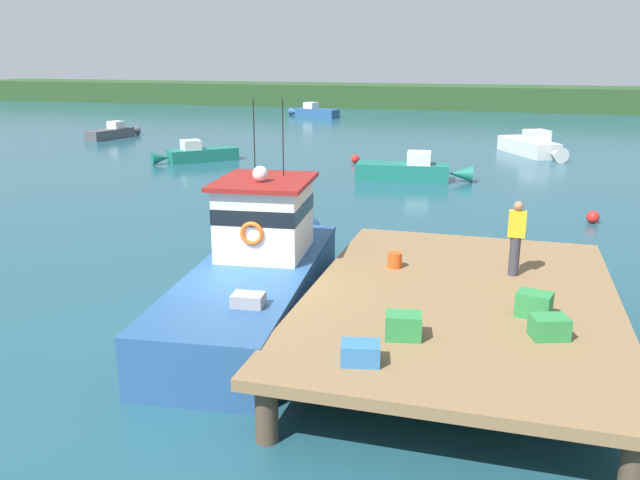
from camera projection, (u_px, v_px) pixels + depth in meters
name	position (u px, v px, depth m)	size (l,w,h in m)	color
ground_plane	(239.00, 325.00, 14.64)	(200.00, 200.00, 0.00)	#1E4C5B
dock	(461.00, 301.00, 13.07)	(6.00, 9.00, 1.20)	#4C3D2D
main_fishing_boat	(259.00, 269.00, 15.20)	(3.35, 9.94, 4.80)	#285184
crate_single_far	(403.00, 326.00, 11.03)	(0.60, 0.44, 0.43)	#2D8442
crate_stack_near_edge	(534.00, 304.00, 11.94)	(0.60, 0.44, 0.45)	#2D8442
crate_stack_mid_dock	(549.00, 327.00, 11.03)	(0.60, 0.44, 0.38)	#2D8442
crate_single_by_cleat	(360.00, 353.00, 10.14)	(0.60, 0.44, 0.33)	#3370B2
bait_bucket	(395.00, 260.00, 14.67)	(0.32, 0.32, 0.34)	#E04C19
deckhand_by_the_boat	(516.00, 237.00, 13.98)	(0.36, 0.22, 1.63)	#383842
moored_boat_far_left	(411.00, 170.00, 31.04)	(5.50, 1.80, 1.38)	#196B5B
moored_boat_outer_mooring	(113.00, 132.00, 46.51)	(1.90, 4.63, 1.16)	#4C4C51
moored_boat_off_the_point	(532.00, 146.00, 38.69)	(3.91, 5.83, 1.52)	silver
moored_boat_far_right	(197.00, 154.00, 36.46)	(4.09, 3.99, 1.21)	#196B5B
moored_boat_near_channel	(314.00, 112.00, 61.93)	(5.30, 2.74, 1.34)	#285184
mooring_buoy_spare_mooring	(593.00, 217.00, 23.30)	(0.44, 0.44, 0.44)	red
mooring_buoy_outer	(355.00, 159.00, 36.03)	(0.46, 0.46, 0.46)	red
far_shoreline	(460.00, 97.00, 71.63)	(120.00, 8.00, 2.40)	#284723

